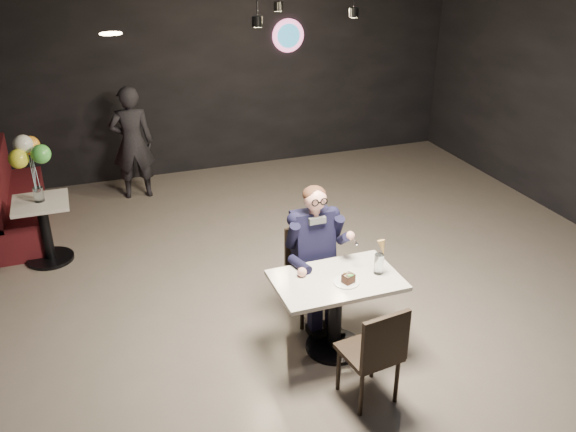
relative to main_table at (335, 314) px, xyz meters
name	(u,v)px	position (x,y,z in m)	size (l,w,h in m)	color
floor	(364,314)	(0.51, 0.40, -0.38)	(9.00, 9.00, 0.00)	#6E635C
wall_sign	(288,36)	(1.31, 4.87, 1.62)	(0.50, 0.06, 0.50)	pink
main_table	(335,314)	(0.00, 0.00, 0.00)	(1.10, 0.70, 0.75)	silver
chair_far	(312,276)	(0.00, 0.55, 0.09)	(0.42, 0.46, 0.92)	black
chair_near	(369,350)	(0.00, -0.66, 0.09)	(0.42, 0.46, 0.92)	black
seated_man	(313,253)	(0.00, 0.55, 0.34)	(0.60, 0.80, 1.44)	black
dessert_plate	(346,282)	(0.05, -0.09, 0.38)	(0.23, 0.23, 0.01)	white
cake_slice	(348,279)	(0.06, -0.11, 0.42)	(0.10, 0.08, 0.07)	black
mint_leaf	(350,275)	(0.07, -0.13, 0.47)	(0.05, 0.04, 0.01)	green
sundae_glass	(379,264)	(0.38, -0.04, 0.47)	(0.08, 0.08, 0.19)	silver
wafer_cone	(382,248)	(0.41, -0.04, 0.62)	(0.07, 0.07, 0.14)	tan
booth_bench	(19,192)	(-2.74, 3.62, 0.12)	(0.50, 1.99, 0.99)	#440E17
side_table	(46,231)	(-2.44, 2.62, 0.00)	(0.60, 0.60, 0.75)	silver
balloon_vase	(39,195)	(-2.44, 2.62, 0.46)	(0.11, 0.11, 0.16)	silver
balloon_bunch	(32,162)	(-2.44, 2.62, 0.84)	(0.38, 0.38, 0.63)	#F8F734
passerby	(132,143)	(-1.24, 4.17, 0.42)	(0.58, 0.38, 1.60)	black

